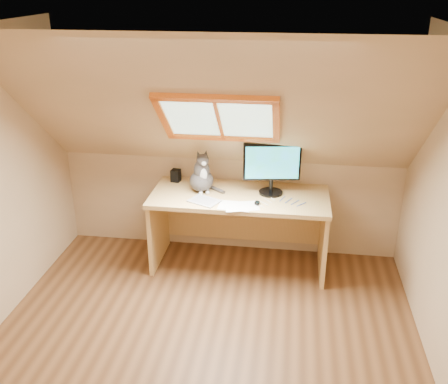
# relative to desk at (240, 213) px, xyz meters

# --- Properties ---
(ground) EXTENTS (3.50, 3.50, 0.00)m
(ground) POSITION_rel_desk_xyz_m (-0.15, -1.45, -0.55)
(ground) COLOR brown
(ground) RESTS_ON ground
(room_shell) EXTENTS (3.52, 3.52, 2.41)m
(room_shell) POSITION_rel_desk_xyz_m (-0.15, -1.54, 0.88)
(room_shell) COLOR tan
(room_shell) RESTS_ON ground
(desk) EXTENTS (1.72, 0.75, 0.78)m
(desk) POSITION_rel_desk_xyz_m (0.00, 0.00, 0.00)
(desk) COLOR tan
(desk) RESTS_ON ground
(monitor) EXTENTS (0.55, 0.23, 0.50)m
(monitor) POSITION_rel_desk_xyz_m (0.30, -0.01, 0.52)
(monitor) COLOR black
(monitor) RESTS_ON desk
(cat) EXTENTS (0.33, 0.35, 0.43)m
(cat) POSITION_rel_desk_xyz_m (-0.38, -0.02, 0.39)
(cat) COLOR #453F3D
(cat) RESTS_ON desk
(desk_speaker) EXTENTS (0.10, 0.10, 0.13)m
(desk_speaker) POSITION_rel_desk_xyz_m (-0.69, 0.18, 0.30)
(desk_speaker) COLOR black
(desk_speaker) RESTS_ON desk
(graphics_tablet) EXTENTS (0.33, 0.29, 0.01)m
(graphics_tablet) POSITION_rel_desk_xyz_m (-0.31, -0.28, 0.24)
(graphics_tablet) COLOR #B2B2B7
(graphics_tablet) RESTS_ON desk
(mouse) EXTENTS (0.06, 0.10, 0.03)m
(mouse) POSITION_rel_desk_xyz_m (0.18, -0.27, 0.25)
(mouse) COLOR black
(mouse) RESTS_ON desk
(papers) EXTENTS (0.35, 0.30, 0.01)m
(papers) POSITION_rel_desk_xyz_m (-0.02, -0.33, 0.24)
(papers) COLOR white
(papers) RESTS_ON desk
(cables) EXTENTS (0.51, 0.26, 0.01)m
(cables) POSITION_rel_desk_xyz_m (0.41, -0.19, 0.24)
(cables) COLOR silver
(cables) RESTS_ON desk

